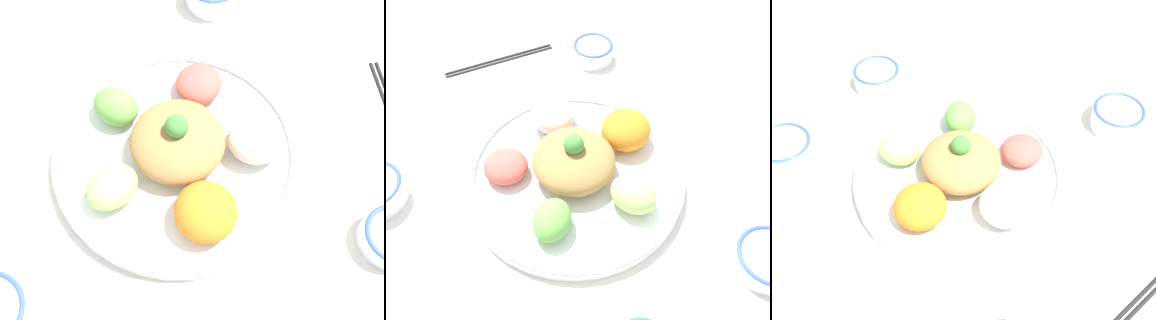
# 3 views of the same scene
# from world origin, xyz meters

# --- Properties ---
(ground_plane) EXTENTS (2.40, 2.40, 0.00)m
(ground_plane) POSITION_xyz_m (0.00, 0.00, 0.00)
(ground_plane) COLOR silver
(salad_platter) EXTENTS (0.38, 0.38, 0.11)m
(salad_platter) POSITION_xyz_m (-0.04, 0.03, 0.03)
(salad_platter) COLOR white
(salad_platter) RESTS_ON ground_plane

